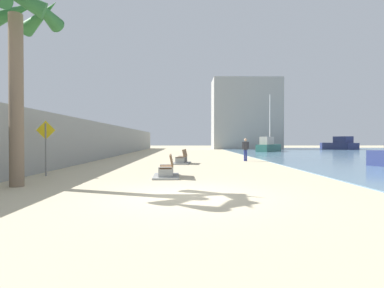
{
  "coord_description": "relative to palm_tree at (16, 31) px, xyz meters",
  "views": [
    {
      "loc": [
        -0.01,
        -8.8,
        1.62
      ],
      "look_at": [
        0.36,
        14.16,
        1.31
      ],
      "focal_mm": 28.5,
      "sensor_mm": 36.0,
      "label": 1
    }
  ],
  "objects": [
    {
      "name": "ground_plane",
      "position": [
        5.89,
        16.19,
        -5.37
      ],
      "size": [
        120.0,
        120.0,
        0.0
      ],
      "primitive_type": "plane",
      "color": "#C6B793"
    },
    {
      "name": "seawall",
      "position": [
        -1.61,
        16.19,
        -3.85
      ],
      "size": [
        0.8,
        64.0,
        3.05
      ],
      "primitive_type": "cube",
      "color": "gray",
      "rests_on": "ground"
    },
    {
      "name": "palm_tree",
      "position": [
        0.0,
        0.0,
        0.0
      ],
      "size": [
        2.97,
        3.12,
        7.15
      ],
      "color": "#7A6651",
      "rests_on": "ground"
    },
    {
      "name": "bench_near",
      "position": [
        5.01,
        2.62,
        -5.14
      ],
      "size": [
        1.18,
        2.14,
        0.98
      ],
      "color": "gray",
      "rests_on": "ground"
    },
    {
      "name": "bench_far",
      "position": [
        5.53,
        10.1,
        -5.14
      ],
      "size": [
        1.35,
        2.22,
        0.98
      ],
      "color": "gray",
      "rests_on": "ground"
    },
    {
      "name": "person_walking",
      "position": [
        10.34,
        12.52,
        -4.35
      ],
      "size": [
        0.53,
        0.23,
        1.74
      ],
      "color": "navy",
      "rests_on": "ground"
    },
    {
      "name": "boat_far_left",
      "position": [
        32.2,
        41.42,
        -4.54
      ],
      "size": [
        3.67,
        7.4,
        2.17
      ],
      "color": "navy",
      "rests_on": "water_bay"
    },
    {
      "name": "boat_outer",
      "position": [
        17.12,
        31.13,
        -4.57
      ],
      "size": [
        4.91,
        6.62,
        7.9
      ],
      "color": "#337060",
      "rests_on": "water_bay"
    },
    {
      "name": "pedestrian_sign",
      "position": [
        -0.44,
        3.11,
        -3.83
      ],
      "size": [
        0.85,
        0.08,
        2.48
      ],
      "color": "slate",
      "rests_on": "ground"
    },
    {
      "name": "harbor_building",
      "position": [
        16.49,
        44.19,
        0.86
      ],
      "size": [
        12.0,
        6.0,
        12.46
      ],
      "primitive_type": "cube",
      "color": "#9E9E99",
      "rests_on": "ground"
    }
  ]
}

